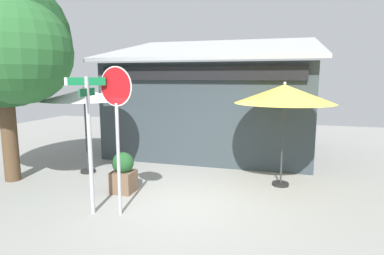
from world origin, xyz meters
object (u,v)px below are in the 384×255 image
Objects in this scene: stop_sign at (117,112)px; patio_umbrella_ivory_left at (84,96)px; street_sign_post at (89,132)px; patio_umbrella_mustard_center at (284,94)px; sidewalk_planter at (123,172)px; shade_tree at (6,44)px.

stop_sign reaches higher than patio_umbrella_ivory_left.
street_sign_post is 4.95m from patio_umbrella_mustard_center.
stop_sign reaches higher than patio_umbrella_mustard_center.
stop_sign is at bearing -139.19° from patio_umbrella_mustard_center.
patio_umbrella_mustard_center is at bearing 40.81° from stop_sign.
patio_umbrella_ivory_left is 2.92m from sidewalk_planter.
street_sign_post is 2.81× the size of sidewalk_planter.
patio_umbrella_mustard_center is 7.44m from shade_tree.
stop_sign is 1.19× the size of patio_umbrella_ivory_left.
sidewalk_planter is at bearing 114.48° from stop_sign.
patio_umbrella_mustard_center is at bearing 3.65° from patio_umbrella_ivory_left.
patio_umbrella_ivory_left is (-1.84, 2.59, 0.59)m from street_sign_post.
sidewalk_planter is at bearing -33.58° from patio_umbrella_ivory_left.
patio_umbrella_ivory_left is 5.76m from patio_umbrella_mustard_center.
street_sign_post reaches higher than patio_umbrella_ivory_left.
shade_tree is at bearing 159.03° from street_sign_post.
shade_tree is at bearing -134.91° from patio_umbrella_ivory_left.
patio_umbrella_mustard_center is at bearing 37.09° from street_sign_post.
stop_sign is 1.12× the size of patio_umbrella_mustard_center.
stop_sign is 3.49m from patio_umbrella_ivory_left.
stop_sign is at bearing 9.65° from street_sign_post.
stop_sign reaches higher than sidewalk_planter.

